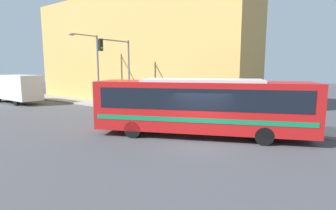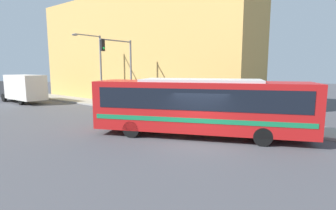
# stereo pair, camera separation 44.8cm
# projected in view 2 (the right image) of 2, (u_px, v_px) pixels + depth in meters

# --- Properties ---
(ground_plane) EXTENTS (120.00, 120.00, 0.00)m
(ground_plane) POSITION_uv_depth(u_px,v_px,m) (200.00, 143.00, 13.11)
(ground_plane) COLOR #47474C
(sidewalk) EXTENTS (2.79, 70.00, 0.15)m
(sidewalk) POSITION_uv_depth(u_px,v_px,m) (76.00, 100.00, 29.87)
(sidewalk) COLOR gray
(sidewalk) RESTS_ON ground_plane
(building_facade) EXTENTS (6.00, 26.96, 11.43)m
(building_facade) POSITION_uv_depth(u_px,v_px,m) (137.00, 50.00, 29.14)
(building_facade) COLOR tan
(building_facade) RESTS_ON ground_plane
(city_bus) EXTENTS (7.09, 11.52, 3.14)m
(city_bus) POSITION_uv_depth(u_px,v_px,m) (200.00, 104.00, 14.22)
(city_bus) COLOR red
(city_bus) RESTS_ON ground_plane
(delivery_truck) EXTENTS (2.20, 7.12, 2.97)m
(delivery_truck) POSITION_uv_depth(u_px,v_px,m) (22.00, 88.00, 27.96)
(delivery_truck) COLOR silver
(delivery_truck) RESTS_ON ground_plane
(fire_hydrant) EXTENTS (0.27, 0.37, 0.79)m
(fire_hydrant) POSITION_uv_depth(u_px,v_px,m) (201.00, 112.00, 18.82)
(fire_hydrant) COLOR red
(fire_hydrant) RESTS_ON sidewalk
(traffic_light_pole) EXTENTS (3.28, 0.35, 5.91)m
(traffic_light_pole) POSITION_uv_depth(u_px,v_px,m) (122.00, 62.00, 22.02)
(traffic_light_pole) COLOR slate
(traffic_light_pole) RESTS_ON sidewalk
(parking_meter) EXTENTS (0.14, 0.14, 1.36)m
(parking_meter) POSITION_uv_depth(u_px,v_px,m) (136.00, 99.00, 22.76)
(parking_meter) COLOR slate
(parking_meter) RESTS_ON sidewalk
(street_lamp) EXTENTS (3.08, 0.28, 6.63)m
(street_lamp) POSITION_uv_depth(u_px,v_px,m) (97.00, 63.00, 25.16)
(street_lamp) COLOR slate
(street_lamp) RESTS_ON sidewalk
(pedestrian_near_corner) EXTENTS (0.34, 0.34, 1.74)m
(pedestrian_near_corner) POSITION_uv_depth(u_px,v_px,m) (110.00, 95.00, 25.68)
(pedestrian_near_corner) COLOR slate
(pedestrian_near_corner) RESTS_ON sidewalk
(pedestrian_mid_block) EXTENTS (0.34, 0.34, 1.85)m
(pedestrian_mid_block) POSITION_uv_depth(u_px,v_px,m) (130.00, 95.00, 25.17)
(pedestrian_mid_block) COLOR #23283D
(pedestrian_mid_block) RESTS_ON sidewalk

